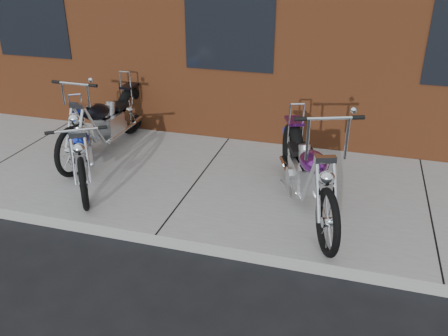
% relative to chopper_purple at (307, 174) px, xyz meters
% --- Properties ---
extents(ground, '(120.00, 120.00, 0.00)m').
position_rel_chopper_purple_xyz_m(ground, '(-1.51, -1.10, -0.61)').
color(ground, black).
rests_on(ground, ground).
extents(sidewalk, '(22.00, 3.00, 0.15)m').
position_rel_chopper_purple_xyz_m(sidewalk, '(-1.51, 0.40, -0.53)').
color(sidewalk, gray).
rests_on(sidewalk, ground).
extents(chopper_purple, '(1.03, 2.40, 1.41)m').
position_rel_chopper_purple_xyz_m(chopper_purple, '(0.00, 0.00, 0.00)').
color(chopper_purple, black).
rests_on(chopper_purple, sidewalk).
extents(chopper_blue, '(1.34, 2.00, 1.00)m').
position_rel_chopper_purple_xyz_m(chopper_blue, '(-3.04, -0.05, -0.04)').
color(chopper_blue, black).
rests_on(chopper_blue, sidewalk).
extents(chopper_third, '(0.61, 2.49, 1.26)m').
position_rel_chopper_purple_xyz_m(chopper_third, '(-3.19, 0.90, -0.01)').
color(chopper_third, black).
rests_on(chopper_third, sidewalk).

